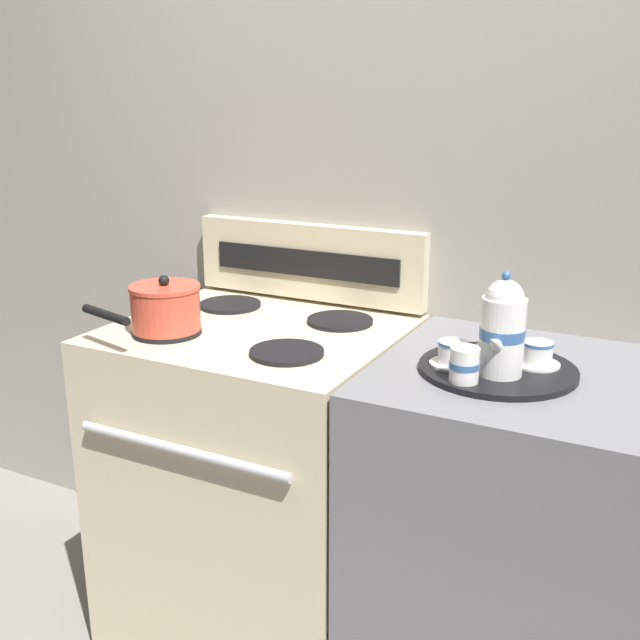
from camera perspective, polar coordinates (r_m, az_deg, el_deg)
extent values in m
cube|color=#9E998E|center=(2.13, 8.06, 4.77)|extent=(6.00, 0.05, 2.20)
cube|color=beige|center=(2.19, -4.62, -12.41)|extent=(0.75, 0.65, 0.94)
cylinder|color=silver|center=(1.82, -10.58, -9.73)|extent=(0.60, 0.02, 0.02)
cylinder|color=black|center=(2.22, -6.86, 1.17)|extent=(0.18, 0.18, 0.01)
cylinder|color=black|center=(2.04, 1.54, -0.06)|extent=(0.18, 0.18, 0.01)
cylinder|color=black|center=(1.99, -11.58, -0.87)|extent=(0.18, 0.18, 0.01)
cylinder|color=black|center=(1.80, -2.55, -2.48)|extent=(0.18, 0.18, 0.01)
cube|color=beige|center=(2.23, -0.85, 4.49)|extent=(0.73, 0.05, 0.22)
cube|color=black|center=(2.21, -1.18, 4.36)|extent=(0.60, 0.01, 0.08)
cube|color=slate|center=(1.96, 14.62, -16.82)|extent=(0.68, 0.65, 0.94)
cylinder|color=#D14C38|center=(1.97, -11.68, 0.80)|extent=(0.18, 0.18, 0.11)
cylinder|color=#D14C38|center=(1.96, -11.78, 2.47)|extent=(0.18, 0.18, 0.01)
sphere|color=black|center=(1.96, -11.81, 2.95)|extent=(0.03, 0.03, 0.03)
cylinder|color=black|center=(1.87, -16.01, 0.39)|extent=(0.17, 0.07, 0.02)
cylinder|color=black|center=(1.73, 13.37, -3.66)|extent=(0.35, 0.35, 0.01)
cylinder|color=white|center=(1.65, 13.70, -1.24)|extent=(0.10, 0.10, 0.17)
cylinder|color=#38609E|center=(1.65, 13.72, -0.96)|extent=(0.10, 0.10, 0.02)
sphere|color=white|center=(1.63, 13.90, 1.62)|extent=(0.08, 0.08, 0.08)
sphere|color=#38609E|center=(1.62, 14.02, 3.29)|extent=(0.02, 0.02, 0.02)
cone|color=white|center=(1.59, 13.09, -1.66)|extent=(0.03, 0.07, 0.06)
cylinder|color=white|center=(1.72, 10.04, -3.29)|extent=(0.10, 0.10, 0.01)
cylinder|color=white|center=(1.71, 10.09, -2.40)|extent=(0.07, 0.07, 0.05)
cylinder|color=#38609E|center=(1.70, 10.12, -1.74)|extent=(0.07, 0.07, 0.01)
cylinder|color=white|center=(1.76, 16.17, -3.24)|extent=(0.10, 0.10, 0.01)
cylinder|color=white|center=(1.75, 16.24, -2.38)|extent=(0.07, 0.07, 0.05)
cylinder|color=#38609E|center=(1.74, 16.30, -1.72)|extent=(0.07, 0.07, 0.01)
cylinder|color=white|center=(1.83, 13.21, -2.19)|extent=(0.10, 0.10, 0.01)
cylinder|color=white|center=(1.82, 13.27, -1.36)|extent=(0.07, 0.07, 0.05)
cylinder|color=#38609E|center=(1.82, 13.31, -0.73)|extent=(0.07, 0.07, 0.01)
cylinder|color=white|center=(1.61, 10.94, -3.36)|extent=(0.06, 0.06, 0.08)
cylinder|color=#38609E|center=(1.61, 10.94, -3.36)|extent=(0.06, 0.06, 0.01)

